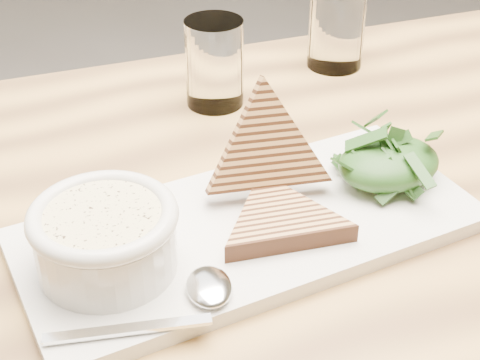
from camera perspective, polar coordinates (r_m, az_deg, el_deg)
name	(u,v)px	position (r m, az deg, el deg)	size (l,w,h in m)	color
table_top	(319,203)	(0.76, 6.13, -1.80)	(1.09, 0.73, 0.04)	#B78846
table_leg_br	(443,210)	(1.44, 15.49, -2.23)	(0.06, 0.06, 0.71)	#B78846
platter	(250,229)	(0.68, 0.76, -3.81)	(0.42, 0.19, 0.02)	silver
soup_bowl	(106,245)	(0.62, -10.34, -4.99)	(0.12, 0.12, 0.05)	silver
soup	(103,218)	(0.60, -10.61, -2.91)	(0.10, 0.10, 0.01)	beige
bowl_rim	(102,216)	(0.60, -10.63, -2.76)	(0.12, 0.12, 0.01)	silver
sandwich_flat	(281,221)	(0.66, 3.19, -3.18)	(0.14, 0.14, 0.02)	tan
sandwich_lean	(267,150)	(0.69, 2.08, 2.34)	(0.14, 0.14, 0.08)	tan
salad_base	(389,163)	(0.73, 11.46, 1.28)	(0.11, 0.08, 0.04)	black
arugula_pile	(389,157)	(0.73, 11.52, 1.73)	(0.11, 0.10, 0.05)	#326824
spoon_bowl	(209,287)	(0.60, -2.42, -8.26)	(0.04, 0.05, 0.01)	silver
spoon_handle	(128,329)	(0.57, -8.67, -11.36)	(0.13, 0.01, 0.00)	silver
glass_near	(214,63)	(0.88, -2.00, 9.06)	(0.07, 0.07, 0.11)	white
glass_far	(337,26)	(0.99, 7.52, 11.78)	(0.07, 0.07, 0.11)	white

